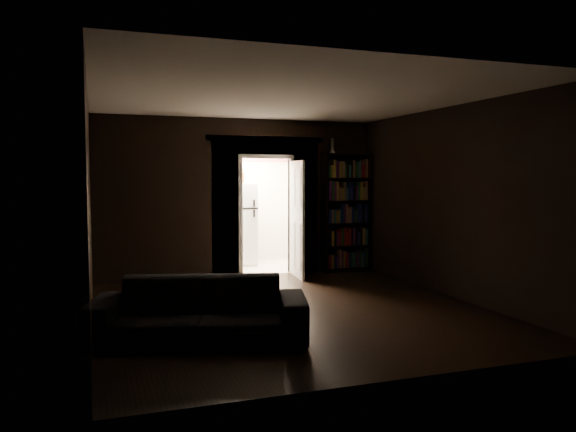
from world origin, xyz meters
The scene contains 9 objects.
ground centered at (0.00, 0.00, 0.00)m, with size 5.50×5.50×0.00m, color black.
room_walls centered at (-0.01, 1.07, 1.68)m, with size 5.02×5.61×2.84m.
kitchen_alcove centered at (0.50, 3.87, 1.21)m, with size 2.20×1.80×2.60m.
sofa centered at (-1.40, -1.01, 0.44)m, with size 2.29×0.99×0.88m, color black.
bookshelf centered at (2.00, 2.59, 1.10)m, with size 0.90×0.32×2.20m, color black.
refrigerator centered at (0.25, 4.03, 0.82)m, with size 0.74×0.68×1.65m, color white.
door centered at (0.93, 2.31, 1.02)m, with size 0.85×0.05×2.05m, color white.
figurine centered at (1.75, 2.65, 2.34)m, with size 0.10×0.10×0.29m, color white.
bottles centered at (0.16, 4.06, 1.79)m, with size 0.69×0.09×0.28m, color black.
Camera 1 is at (-2.46, -6.95, 1.77)m, focal length 35.00 mm.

